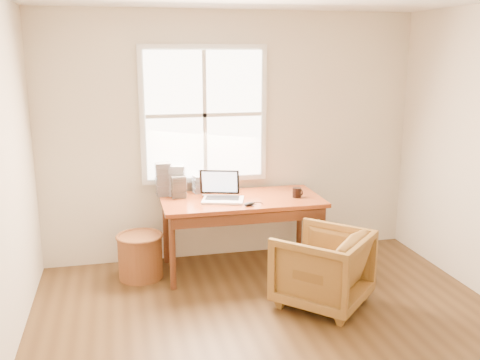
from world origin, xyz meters
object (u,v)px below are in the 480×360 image
(coffee_mug, at_px, (297,193))
(cd_stack_a, at_px, (177,180))
(armchair, at_px, (322,268))
(wicker_stool, at_px, (140,257))
(laptop, at_px, (223,186))
(desk, at_px, (242,200))

(coffee_mug, relative_size, cd_stack_a, 0.32)
(armchair, xyz_separation_m, wicker_stool, (-1.54, 0.94, -0.12))
(wicker_stool, xyz_separation_m, coffee_mug, (1.58, -0.09, 0.58))
(cd_stack_a, bearing_deg, laptop, -38.91)
(desk, height_order, armchair, desk)
(laptop, distance_m, cd_stack_a, 0.52)
(laptop, bearing_deg, cd_stack_a, 157.88)
(cd_stack_a, bearing_deg, wicker_stool, -147.19)
(armchair, bearing_deg, cd_stack_a, -91.72)
(desk, xyz_separation_m, laptop, (-0.20, -0.06, 0.17))
(laptop, bearing_deg, armchair, -34.17)
(desk, bearing_deg, armchair, -61.55)
(desk, relative_size, wicker_stool, 3.72)
(desk, relative_size, cd_stack_a, 5.17)
(wicker_stool, bearing_deg, laptop, -4.26)
(armchair, relative_size, cd_stack_a, 2.39)
(desk, xyz_separation_m, wicker_stool, (-1.03, 0.00, -0.51))
(wicker_stool, bearing_deg, armchair, -31.47)
(laptop, bearing_deg, wicker_stool, -167.47)
(wicker_stool, distance_m, laptop, 1.07)
(wicker_stool, bearing_deg, cd_stack_a, 32.81)
(wicker_stool, height_order, coffee_mug, coffee_mug)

